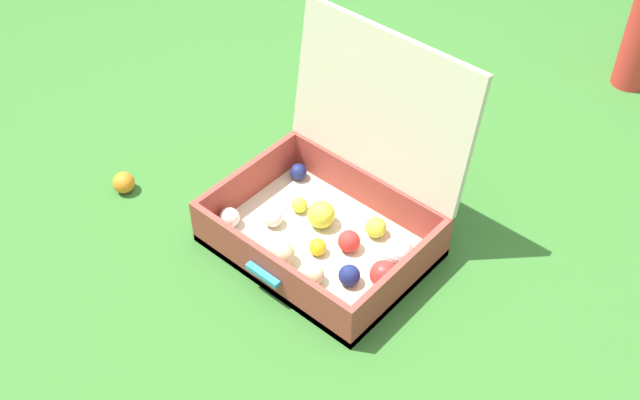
{
  "coord_description": "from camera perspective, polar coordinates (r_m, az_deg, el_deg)",
  "views": [
    {
      "loc": [
        1.0,
        -1.14,
        1.69
      ],
      "look_at": [
        -0.04,
        0.04,
        0.19
      ],
      "focal_mm": 45.68,
      "sensor_mm": 36.0,
      "label": 1
    }
  ],
  "objects": [
    {
      "name": "ground_plane",
      "position": [
        2.27,
        0.07,
        -4.32
      ],
      "size": [
        16.0,
        16.0,
        0.0
      ],
      "primitive_type": "plane",
      "color": "#336B28"
    },
    {
      "name": "open_suitcase",
      "position": [
        2.25,
        1.24,
        -0.41
      ],
      "size": [
        0.58,
        0.53,
        0.57
      ],
      "color": "beige",
      "rests_on": "ground"
    },
    {
      "name": "stray_ball_on_grass",
      "position": [
        2.52,
        -13.58,
        1.19
      ],
      "size": [
        0.07,
        0.07,
        0.07
      ],
      "primitive_type": "sphere",
      "color": "orange",
      "rests_on": "ground"
    }
  ]
}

